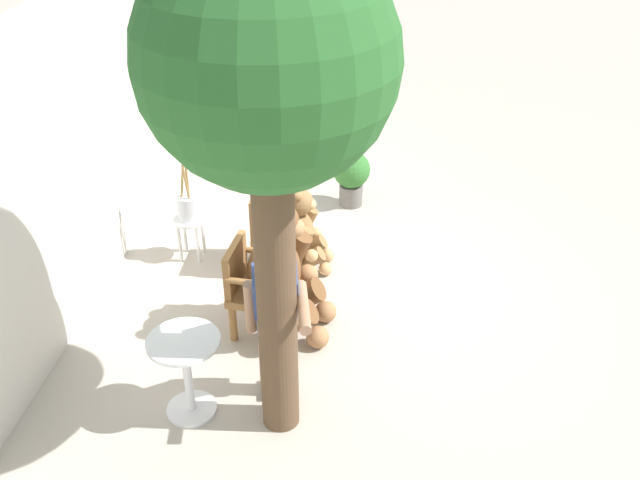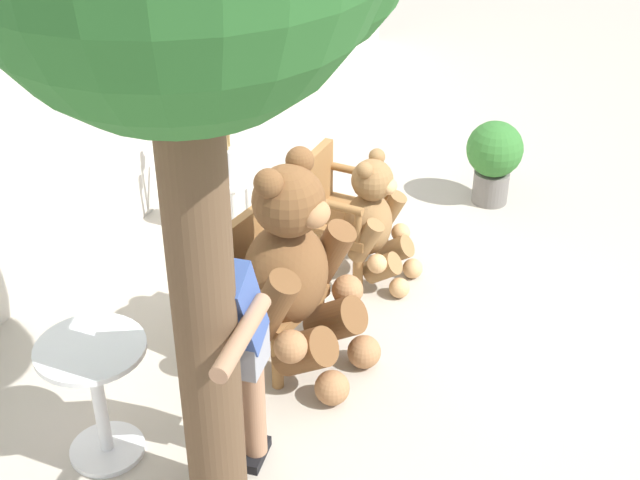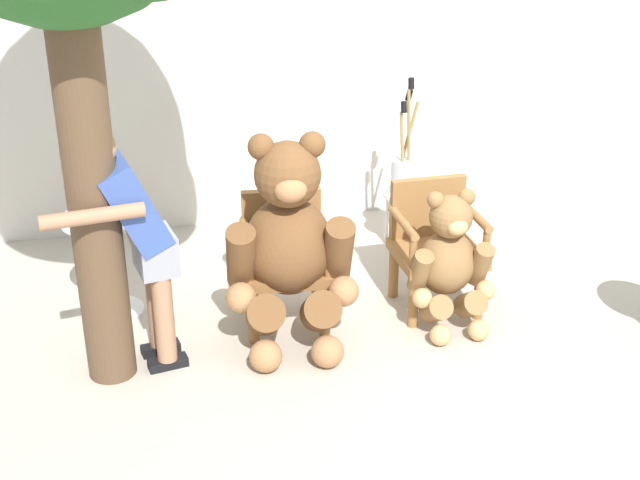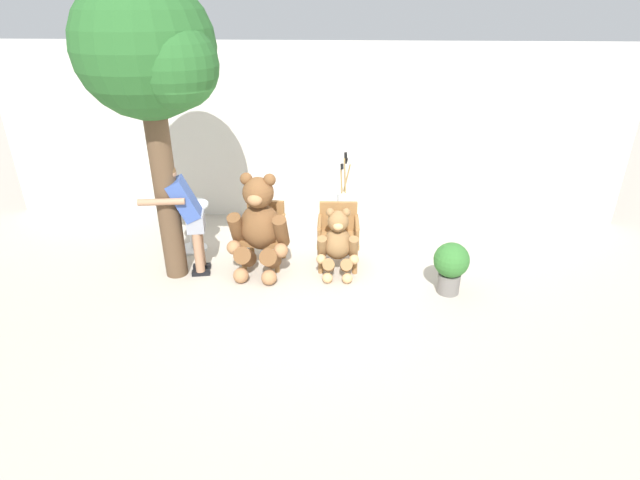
{
  "view_description": "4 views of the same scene",
  "coord_description": "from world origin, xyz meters",
  "px_view_note": "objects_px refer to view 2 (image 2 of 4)",
  "views": [
    {
      "loc": [
        -5.62,
        -0.49,
        4.12
      ],
      "look_at": [
        -0.06,
        0.15,
        0.69
      ],
      "focal_mm": 40.0,
      "sensor_mm": 36.0,
      "label": 1
    },
    {
      "loc": [
        -4.21,
        -1.59,
        3.5
      ],
      "look_at": [
        -0.24,
        0.42,
        0.73
      ],
      "focal_mm": 50.0,
      "sensor_mm": 36.0,
      "label": 2
    },
    {
      "loc": [
        -1.37,
        -4.43,
        3.06
      ],
      "look_at": [
        -0.32,
        0.49,
        0.66
      ],
      "focal_mm": 50.0,
      "sensor_mm": 36.0,
      "label": 3
    },
    {
      "loc": [
        0.63,
        -5.49,
        3.38
      ],
      "look_at": [
        0.3,
        0.15,
        0.62
      ],
      "focal_mm": 28.0,
      "sensor_mm": 36.0,
      "label": 4
    }
  ],
  "objects_px": {
    "wooden_chair_right": "(335,211)",
    "teddy_bear_large": "(296,271)",
    "white_stool": "(228,192)",
    "teddy_bear_small": "(375,221)",
    "person_visitor": "(225,331)",
    "brush_bucket": "(226,158)",
    "wooden_chair_left": "(260,288)",
    "round_side_table": "(97,388)",
    "potted_plant": "(494,156)"
  },
  "relations": [
    {
      "from": "wooden_chair_right",
      "to": "teddy_bear_large",
      "type": "xyz_separation_m",
      "value": [
        -1.04,
        -0.26,
        0.21
      ]
    },
    {
      "from": "white_stool",
      "to": "teddy_bear_small",
      "type": "bearing_deg",
      "value": -93.03
    },
    {
      "from": "teddy_bear_large",
      "to": "white_stool",
      "type": "relative_size",
      "value": 2.98
    },
    {
      "from": "person_visitor",
      "to": "brush_bucket",
      "type": "relative_size",
      "value": 1.73
    },
    {
      "from": "wooden_chair_left",
      "to": "brush_bucket",
      "type": "xyz_separation_m",
      "value": [
        1.09,
        0.9,
        0.17
      ]
    },
    {
      "from": "wooden_chair_right",
      "to": "round_side_table",
      "type": "xyz_separation_m",
      "value": [
        -2.15,
        0.31,
        -0.01
      ]
    },
    {
      "from": "teddy_bear_large",
      "to": "teddy_bear_small",
      "type": "bearing_deg",
      "value": -2.04
    },
    {
      "from": "teddy_bear_small",
      "to": "person_visitor",
      "type": "height_order",
      "value": "person_visitor"
    },
    {
      "from": "wooden_chair_left",
      "to": "teddy_bear_small",
      "type": "relative_size",
      "value": 0.92
    },
    {
      "from": "brush_bucket",
      "to": "round_side_table",
      "type": "bearing_deg",
      "value": -165.0
    },
    {
      "from": "teddy_bear_small",
      "to": "teddy_bear_large",
      "type": "bearing_deg",
      "value": 177.96
    },
    {
      "from": "white_stool",
      "to": "round_side_table",
      "type": "bearing_deg",
      "value": -164.99
    },
    {
      "from": "wooden_chair_left",
      "to": "brush_bucket",
      "type": "bearing_deg",
      "value": 39.57
    },
    {
      "from": "brush_bucket",
      "to": "round_side_table",
      "type": "distance_m",
      "value": 2.3
    },
    {
      "from": "wooden_chair_left",
      "to": "white_stool",
      "type": "xyz_separation_m",
      "value": [
        1.09,
        0.9,
        -0.11
      ]
    },
    {
      "from": "teddy_bear_large",
      "to": "brush_bucket",
      "type": "relative_size",
      "value": 1.54
    },
    {
      "from": "brush_bucket",
      "to": "white_stool",
      "type": "bearing_deg",
      "value": 31.43
    },
    {
      "from": "person_visitor",
      "to": "brush_bucket",
      "type": "xyz_separation_m",
      "value": [
        2.02,
        1.27,
        -0.28
      ]
    },
    {
      "from": "round_side_table",
      "to": "wooden_chair_left",
      "type": "bearing_deg",
      "value": -15.33
    },
    {
      "from": "white_stool",
      "to": "brush_bucket",
      "type": "distance_m",
      "value": 0.28
    },
    {
      "from": "wooden_chair_left",
      "to": "brush_bucket",
      "type": "relative_size",
      "value": 0.96
    },
    {
      "from": "teddy_bear_large",
      "to": "brush_bucket",
      "type": "bearing_deg",
      "value": 46.39
    },
    {
      "from": "brush_bucket",
      "to": "potted_plant",
      "type": "bearing_deg",
      "value": -49.46
    },
    {
      "from": "teddy_bear_small",
      "to": "round_side_table",
      "type": "height_order",
      "value": "teddy_bear_small"
    },
    {
      "from": "white_stool",
      "to": "brush_bucket",
      "type": "bearing_deg",
      "value": -148.57
    },
    {
      "from": "wooden_chair_left",
      "to": "person_visitor",
      "type": "bearing_deg",
      "value": -158.4
    },
    {
      "from": "teddy_bear_large",
      "to": "brush_bucket",
      "type": "height_order",
      "value": "teddy_bear_large"
    },
    {
      "from": "person_visitor",
      "to": "round_side_table",
      "type": "xyz_separation_m",
      "value": [
        -0.2,
        0.67,
        -0.47
      ]
    },
    {
      "from": "wooden_chair_right",
      "to": "potted_plant",
      "type": "bearing_deg",
      "value": -25.57
    },
    {
      "from": "wooden_chair_right",
      "to": "person_visitor",
      "type": "xyz_separation_m",
      "value": [
        -1.95,
        -0.37,
        0.45
      ]
    },
    {
      "from": "person_visitor",
      "to": "round_side_table",
      "type": "distance_m",
      "value": 0.84
    },
    {
      "from": "teddy_bear_large",
      "to": "person_visitor",
      "type": "xyz_separation_m",
      "value": [
        -0.91,
        -0.11,
        0.24
      ]
    },
    {
      "from": "wooden_chair_right",
      "to": "potted_plant",
      "type": "height_order",
      "value": "wooden_chair_right"
    },
    {
      "from": "white_stool",
      "to": "round_side_table",
      "type": "height_order",
      "value": "round_side_table"
    },
    {
      "from": "teddy_bear_small",
      "to": "person_visitor",
      "type": "distance_m",
      "value": 2.01
    },
    {
      "from": "wooden_chair_right",
      "to": "teddy_bear_large",
      "type": "height_order",
      "value": "teddy_bear_large"
    },
    {
      "from": "wooden_chair_right",
      "to": "wooden_chair_left",
      "type": "bearing_deg",
      "value": -179.99
    },
    {
      "from": "brush_bucket",
      "to": "potted_plant",
      "type": "xyz_separation_m",
      "value": [
        1.35,
        -1.58,
        -0.24
      ]
    },
    {
      "from": "wooden_chair_right",
      "to": "white_stool",
      "type": "height_order",
      "value": "wooden_chair_right"
    },
    {
      "from": "person_visitor",
      "to": "potted_plant",
      "type": "height_order",
      "value": "person_visitor"
    },
    {
      "from": "wooden_chair_left",
      "to": "person_visitor",
      "type": "height_order",
      "value": "person_visitor"
    },
    {
      "from": "teddy_bear_small",
      "to": "white_stool",
      "type": "xyz_separation_m",
      "value": [
        0.06,
        1.19,
        -0.1
      ]
    },
    {
      "from": "teddy_bear_large",
      "to": "round_side_table",
      "type": "bearing_deg",
      "value": 153.18
    },
    {
      "from": "potted_plant",
      "to": "brush_bucket",
      "type": "bearing_deg",
      "value": 130.54
    },
    {
      "from": "potted_plant",
      "to": "round_side_table",
      "type": "bearing_deg",
      "value": 164.55
    },
    {
      "from": "white_stool",
      "to": "brush_bucket",
      "type": "xyz_separation_m",
      "value": [
        -0.0,
        -0.0,
        0.28
      ]
    },
    {
      "from": "wooden_chair_left",
      "to": "round_side_table",
      "type": "relative_size",
      "value": 1.19
    },
    {
      "from": "white_stool",
      "to": "round_side_table",
      "type": "distance_m",
      "value": 2.3
    },
    {
      "from": "wooden_chair_right",
      "to": "brush_bucket",
      "type": "xyz_separation_m",
      "value": [
        0.07,
        0.9,
        0.17
      ]
    },
    {
      "from": "teddy_bear_small",
      "to": "potted_plant",
      "type": "distance_m",
      "value": 1.47
    }
  ]
}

